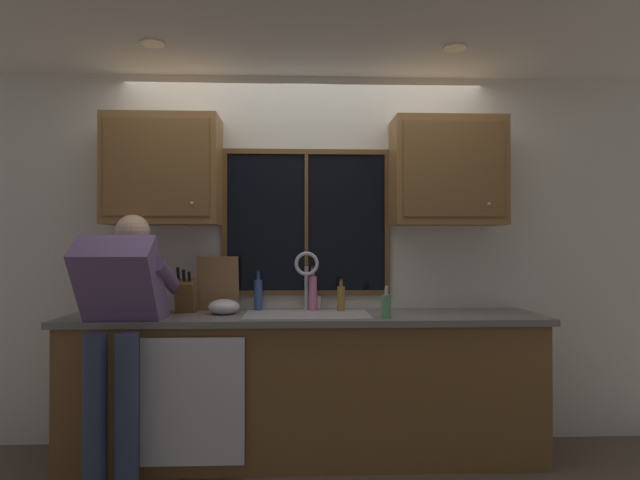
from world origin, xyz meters
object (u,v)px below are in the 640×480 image
object	(u,v)px
person_standing	(120,315)
cutting_board	(218,284)
knife_block	(185,296)
bottle_green_glass	(258,294)
bottle_tall_clear	(341,298)
soap_dispenser	(386,306)
mixing_bowl	(224,307)
bottle_amber_small	(313,292)

from	to	relation	value
person_standing	cutting_board	distance (m)	0.73
knife_block	bottle_green_glass	world-z (taller)	knife_block
bottle_green_glass	bottle_tall_clear	size ratio (longest dim) A/B	1.24
person_standing	knife_block	distance (m)	0.52
soap_dispenser	bottle_tall_clear	world-z (taller)	bottle_tall_clear
mixing_bowl	bottle_amber_small	size ratio (longest dim) A/B	0.67
bottle_green_glass	bottle_tall_clear	world-z (taller)	bottle_green_glass
knife_block	cutting_board	world-z (taller)	cutting_board
bottle_green_glass	bottle_amber_small	size ratio (longest dim) A/B	0.89
mixing_bowl	bottle_amber_small	xyz separation A→B (m)	(0.58, 0.15, 0.08)
knife_block	bottle_amber_small	world-z (taller)	bottle_amber_small
knife_block	bottle_green_glass	xyz separation A→B (m)	(0.47, 0.11, 0.00)
person_standing	soap_dispenser	world-z (taller)	person_standing
knife_block	soap_dispenser	world-z (taller)	knife_block
person_standing	mixing_bowl	world-z (taller)	person_standing
bottle_green_glass	bottle_amber_small	distance (m)	0.38
bottle_green_glass	bottle_amber_small	bearing A→B (deg)	-6.23
bottle_tall_clear	bottle_amber_small	bearing A→B (deg)	173.42
person_standing	bottle_tall_clear	size ratio (longest dim) A/B	7.09
person_standing	soap_dispenser	xyz separation A→B (m)	(1.56, 0.10, 0.04)
person_standing	bottle_green_glass	size ratio (longest dim) A/B	5.71
person_standing	bottle_amber_small	size ratio (longest dim) A/B	5.11
mixing_bowl	bottle_amber_small	distance (m)	0.60
soap_dispenser	knife_block	bearing A→B (deg)	165.55
knife_block	bottle_tall_clear	bearing A→B (deg)	2.64
person_standing	bottle_amber_small	xyz separation A→B (m)	(1.13, 0.50, 0.09)
soap_dispenser	bottle_green_glass	world-z (taller)	bottle_green_glass
knife_block	bottle_amber_small	size ratio (longest dim) A/B	1.06
soap_dispenser	bottle_green_glass	distance (m)	0.92
mixing_bowl	soap_dispenser	world-z (taller)	soap_dispenser
mixing_bowl	bottle_tall_clear	distance (m)	0.78
cutting_board	mixing_bowl	xyz separation A→B (m)	(0.06, -0.17, -0.14)
bottle_amber_small	knife_block	bearing A→B (deg)	-175.28
knife_block	mixing_bowl	world-z (taller)	knife_block
bottle_amber_small	bottle_green_glass	bearing A→B (deg)	173.77
bottle_green_glass	bottle_tall_clear	distance (m)	0.57
cutting_board	soap_dispenser	bearing A→B (deg)	-21.41
mixing_bowl	soap_dispenser	xyz separation A→B (m)	(1.02, -0.25, 0.03)
person_standing	soap_dispenser	bearing A→B (deg)	3.66
soap_dispenser	bottle_tall_clear	distance (m)	0.45
person_standing	mixing_bowl	xyz separation A→B (m)	(0.55, 0.35, 0.01)
cutting_board	bottle_amber_small	world-z (taller)	cutting_board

